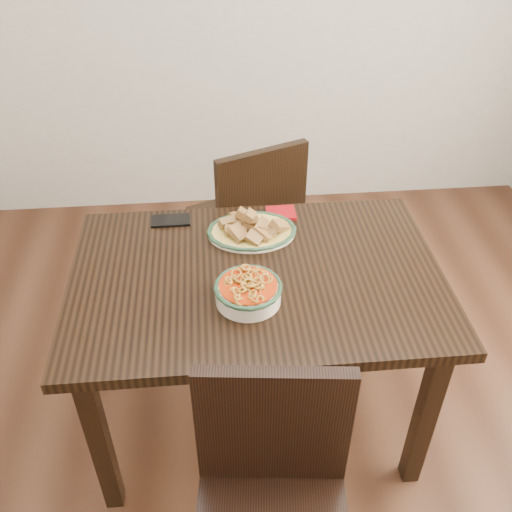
{
  "coord_description": "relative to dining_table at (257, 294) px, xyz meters",
  "views": [
    {
      "loc": [
        -0.24,
        -1.39,
        1.97
      ],
      "look_at": [
        -0.11,
        0.1,
        0.81
      ],
      "focal_mm": 40.0,
      "sensor_mm": 36.0,
      "label": 1
    }
  ],
  "objects": [
    {
      "name": "napkin",
      "position": [
        0.13,
        0.35,
        0.1
      ],
      "size": [
        0.11,
        0.09,
        0.01
      ],
      "primitive_type": "cube",
      "rotation": [
        0.0,
        0.0,
        0.01
      ],
      "color": "#9A0B10",
      "rests_on": "dining_table"
    },
    {
      "name": "chair_near",
      "position": [
        -0.02,
        -0.65,
        -0.16
      ],
      "size": [
        0.46,
        0.46,
        0.89
      ],
      "rotation": [
        0.0,
        0.0,
        -0.11
      ],
      "color": "black",
      "rests_on": "ground"
    },
    {
      "name": "noodle_bowl",
      "position": [
        -0.04,
        -0.13,
        0.14
      ],
      "size": [
        0.22,
        0.22,
        0.08
      ],
      "color": "white",
      "rests_on": "dining_table"
    },
    {
      "name": "fish_plate",
      "position": [
        0.0,
        0.23,
        0.14
      ],
      "size": [
        0.32,
        0.25,
        0.11
      ],
      "color": "white",
      "rests_on": "dining_table"
    },
    {
      "name": "chair_far",
      "position": [
        0.04,
        0.71,
        -0.16
      ],
      "size": [
        0.55,
        0.55,
        0.89
      ],
      "rotation": [
        0.0,
        0.0,
        3.53
      ],
      "color": "black",
      "rests_on": "ground"
    },
    {
      "name": "floor",
      "position": [
        0.11,
        -0.08,
        -0.66
      ],
      "size": [
        3.5,
        3.5,
        0.0
      ],
      "primitive_type": "plane",
      "color": "#361D11",
      "rests_on": "ground"
    },
    {
      "name": "dining_table",
      "position": [
        0.0,
        0.0,
        0.0
      ],
      "size": [
        1.25,
        0.84,
        0.75
      ],
      "color": "black",
      "rests_on": "ground"
    },
    {
      "name": "smartphone",
      "position": [
        -0.29,
        0.34,
        0.1
      ],
      "size": [
        0.15,
        0.08,
        0.01
      ],
      "primitive_type": "cube",
      "rotation": [
        0.0,
        0.0,
        0.01
      ],
      "color": "black",
      "rests_on": "dining_table"
    }
  ]
}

